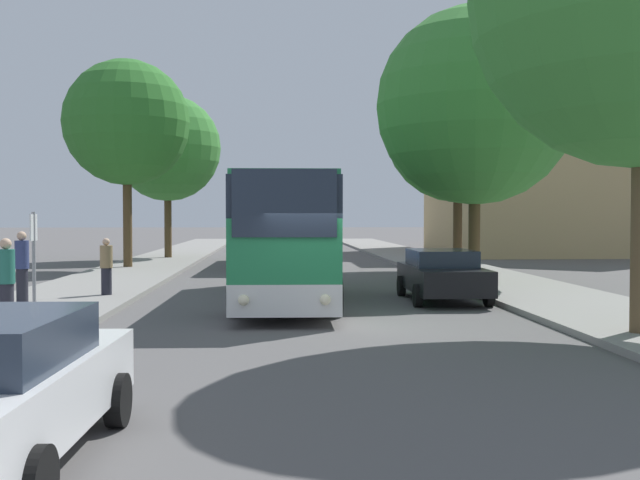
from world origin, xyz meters
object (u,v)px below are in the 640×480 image
Objects in this scene: bus_front at (286,237)px; tree_right_mid at (475,106)px; parked_car_right_near at (442,274)px; pedestrian_walking_back at (106,266)px; pedestrian_waiting_far at (6,281)px; pedestrian_waiting_near at (22,266)px; tree_left_far at (168,148)px; tree_right_near at (458,129)px; bus_middle at (278,229)px; tree_left_near at (127,123)px; bus_stop_sign at (34,252)px.

bus_front is 8.79m from tree_right_mid.
parked_car_right_near is 9.74m from pedestrian_walking_back.
pedestrian_waiting_near is at bearing 120.30° from pedestrian_waiting_far.
tree_left_far is 0.96× the size of tree_right_near.
tree_right_near is (14.77, 12.41, 5.17)m from pedestrian_waiting_near.
pedestrian_waiting_far is at bearing 27.05° from parked_car_right_near.
bus_middle reaches higher than parked_car_right_near.
tree_left_near is 1.03× the size of tree_left_far.
bus_stop_sign is at bearing -104.43° from bus_middle.
pedestrian_walking_back is at bearing 173.86° from bus_front.
bus_middle reaches higher than pedestrian_waiting_far.
pedestrian_walking_back is (-9.70, 0.87, 0.20)m from parked_car_right_near.
bus_front is 5.98× the size of pedestrian_waiting_near.
tree_left_far is at bearing -90.05° from pedestrian_walking_back.
bus_stop_sign is 1.31× the size of pedestrian_waiting_far.
pedestrian_walking_back reaches higher than parked_car_right_near.
parked_car_right_near is (4.62, -15.99, -1.01)m from bus_middle.
bus_front is 2.46× the size of parked_car_right_near.
tree_left_near is at bearing -48.00° from parked_car_right_near.
bus_stop_sign is at bearing -85.88° from tree_left_near.
pedestrian_waiting_near reaches higher than pedestrian_walking_back.
pedestrian_waiting_near is at bearing -110.88° from bus_middle.
tree_left_far reaches higher than bus_stop_sign.
pedestrian_waiting_far is 22.13m from tree_right_near.
pedestrian_waiting_near is 2.58m from pedestrian_walking_back.
tree_left_near is 7.84m from tree_left_far.
parked_car_right_near is 18.35m from tree_left_near.
pedestrian_walking_back is 0.18× the size of tree_right_near.
pedestrian_waiting_near is (-1.28, 3.08, -0.52)m from bus_stop_sign.
tree_left_near reaches higher than tree_left_far.
tree_right_mid is at bearing -115.58° from parked_car_right_near.
bus_front is 1.19× the size of tree_right_mid.
bus_stop_sign is 0.25× the size of tree_right_near.
tree_left_near is at bearing 109.34° from pedestrian_waiting_far.
tree_left_near is at bearing 173.49° from tree_right_near.
bus_stop_sign is 0.26× the size of tree_left_near.
tree_right_near is at bearing 80.44° from tree_right_mid.
pedestrian_waiting_near reaches higher than parked_car_right_near.
bus_stop_sign is 5.00m from pedestrian_walking_back.
tree_right_mid reaches higher than tree_left_near.
tree_right_near reaches higher than pedestrian_walking_back.
pedestrian_walking_back is (0.75, 6.01, -0.10)m from pedestrian_waiting_far.
pedestrian_waiting_far is at bearing -102.55° from bus_stop_sign.
bus_middle is 6.34× the size of pedestrian_waiting_far.
bus_stop_sign is 1.44× the size of pedestrian_walking_back.
parked_car_right_near is at bearing 42.40° from pedestrian_waiting_far.
bus_stop_sign is 1.23m from pedestrian_waiting_far.
parked_car_right_near is 1.93× the size of bus_stop_sign.
bus_stop_sign is 25.38m from tree_left_far.
tree_right_near is (12.98, 10.55, 5.31)m from pedestrian_walking_back.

